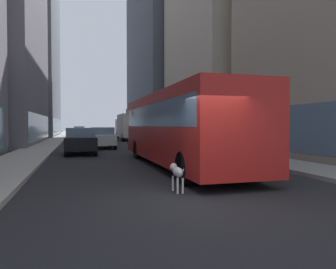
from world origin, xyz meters
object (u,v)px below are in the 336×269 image
(dalmatian_dog, at_px, (177,172))
(car_yellow_taxi, at_px, (143,136))
(car_white_van, at_px, (102,138))
(box_truck, at_px, (129,126))
(car_blue_hatchback, at_px, (159,138))
(car_black_suv, at_px, (81,141))
(traffic_light_near, at_px, (284,108))
(transit_bus, at_px, (178,125))
(car_grey_wagon, at_px, (79,131))

(dalmatian_dog, bearing_deg, car_yellow_taxi, 81.19)
(car_white_van, bearing_deg, box_truck, 72.15)
(car_blue_hatchback, bearing_deg, box_truck, 90.00)
(car_black_suv, bearing_deg, traffic_light_near, -50.34)
(car_blue_hatchback, xyz_separation_m, car_yellow_taxi, (0.00, 6.01, -0.00))
(car_blue_hatchback, bearing_deg, dalmatian_dog, -102.30)
(transit_bus, distance_m, car_blue_hatchback, 9.97)
(car_white_van, xyz_separation_m, box_truck, (4.00, 12.42, 0.84))
(car_yellow_taxi, height_order, traffic_light_near, traffic_light_near)
(box_truck, bearing_deg, traffic_light_near, -85.45)
(car_black_suv, relative_size, dalmatian_dog, 4.34)
(car_yellow_taxi, distance_m, box_truck, 8.46)
(car_white_van, relative_size, car_grey_wagon, 0.88)
(transit_bus, xyz_separation_m, car_grey_wagon, (-4.00, 41.18, -0.95))
(car_blue_hatchback, xyz_separation_m, traffic_light_near, (2.10, -11.95, 1.61))
(car_black_suv, distance_m, car_yellow_taxi, 10.33)
(car_blue_hatchback, distance_m, box_truck, 14.46)
(transit_bus, relative_size, car_white_van, 2.77)
(car_black_suv, distance_m, box_truck, 18.01)
(car_white_van, relative_size, car_yellow_taxi, 0.91)
(transit_bus, xyz_separation_m, box_truck, (1.60, 24.22, -0.11))
(car_black_suv, height_order, car_grey_wagon, same)
(transit_bus, height_order, dalmatian_dog, transit_bus)
(car_grey_wagon, xyz_separation_m, dalmatian_dog, (2.38, -46.17, -0.31))
(traffic_light_near, bearing_deg, car_black_suv, 129.66)
(box_truck, xyz_separation_m, dalmatian_dog, (-3.22, -29.21, -1.15))
(transit_bus, bearing_deg, dalmatian_dog, -108.02)
(transit_bus, distance_m, traffic_light_near, 4.34)
(transit_bus, bearing_deg, box_truck, 86.22)
(car_yellow_taxi, xyz_separation_m, car_grey_wagon, (-5.60, 25.38, 0.00))
(car_blue_hatchback, distance_m, car_grey_wagon, 31.89)
(car_yellow_taxi, distance_m, car_grey_wagon, 25.99)
(transit_bus, distance_m, car_black_suv, 8.23)
(car_black_suv, xyz_separation_m, traffic_light_near, (7.70, -9.29, 1.61))
(transit_bus, bearing_deg, car_blue_hatchback, 80.72)
(car_blue_hatchback, height_order, car_yellow_taxi, same)
(transit_bus, xyz_separation_m, traffic_light_near, (3.70, -2.16, 0.66))
(dalmatian_dog, xyz_separation_m, traffic_light_near, (5.32, 2.83, 1.92))
(car_grey_wagon, bearing_deg, car_white_van, -86.88)
(car_blue_hatchback, distance_m, car_yellow_taxi, 6.01)
(car_yellow_taxi, bearing_deg, car_blue_hatchback, -90.00)
(car_white_van, xyz_separation_m, dalmatian_dog, (0.78, -16.79, -0.31))
(car_grey_wagon, distance_m, dalmatian_dog, 46.24)
(box_truck, bearing_deg, transit_bus, -93.78)
(car_black_suv, bearing_deg, transit_bus, -60.69)
(transit_bus, bearing_deg, car_black_suv, 119.31)
(car_black_suv, height_order, dalmatian_dog, car_black_suv)
(car_white_van, relative_size, dalmatian_dog, 4.32)
(car_white_van, height_order, car_black_suv, same)
(car_blue_hatchback, relative_size, dalmatian_dog, 4.74)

